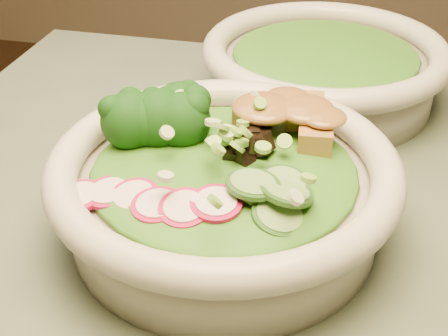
# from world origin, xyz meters

# --- Properties ---
(salad_bowl) EXTENTS (0.29, 0.29, 0.08)m
(salad_bowl) POSITION_xyz_m (-0.24, -0.01, 0.79)
(salad_bowl) COLOR beige
(salad_bowl) RESTS_ON dining_table
(side_bowl) EXTENTS (0.29, 0.29, 0.08)m
(side_bowl) POSITION_xyz_m (-0.18, 0.26, 0.79)
(side_bowl) COLOR beige
(side_bowl) RESTS_ON dining_table
(lettuce_bed) EXTENTS (0.22, 0.22, 0.03)m
(lettuce_bed) POSITION_xyz_m (-0.24, -0.01, 0.81)
(lettuce_bed) COLOR #1A6314
(lettuce_bed) RESTS_ON salad_bowl
(side_lettuce) EXTENTS (0.19, 0.19, 0.02)m
(side_lettuce) POSITION_xyz_m (-0.18, 0.26, 0.81)
(side_lettuce) COLOR #1A6314
(side_lettuce) RESTS_ON side_bowl
(broccoli_florets) EXTENTS (0.11, 0.11, 0.05)m
(broccoli_florets) POSITION_xyz_m (-0.30, 0.03, 0.83)
(broccoli_florets) COLOR black
(broccoli_florets) RESTS_ON salad_bowl
(radish_slices) EXTENTS (0.13, 0.09, 0.02)m
(radish_slices) POSITION_xyz_m (-0.27, -0.07, 0.82)
(radish_slices) COLOR #A80C41
(radish_slices) RESTS_ON salad_bowl
(cucumber_slices) EXTENTS (0.10, 0.10, 0.04)m
(cucumber_slices) POSITION_xyz_m (-0.18, -0.05, 0.83)
(cucumber_slices) COLOR #78A159
(cucumber_slices) RESTS_ON salad_bowl
(mushroom_heap) EXTENTS (0.10, 0.10, 0.04)m
(mushroom_heap) POSITION_xyz_m (-0.23, 0.00, 0.83)
(mushroom_heap) COLOR black
(mushroom_heap) RESTS_ON salad_bowl
(tofu_cubes) EXTENTS (0.12, 0.10, 0.04)m
(tofu_cubes) POSITION_xyz_m (-0.20, 0.05, 0.83)
(tofu_cubes) COLOR olive
(tofu_cubes) RESTS_ON salad_bowl
(peanut_sauce) EXTENTS (0.08, 0.06, 0.02)m
(peanut_sauce) POSITION_xyz_m (-0.20, 0.05, 0.84)
(peanut_sauce) COLOR brown
(peanut_sauce) RESTS_ON tofu_cubes
(scallion_garnish) EXTENTS (0.21, 0.21, 0.03)m
(scallion_garnish) POSITION_xyz_m (-0.24, -0.01, 0.84)
(scallion_garnish) COLOR #76AF3D
(scallion_garnish) RESTS_ON salad_bowl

